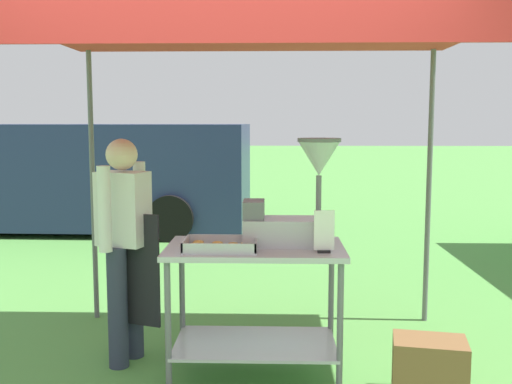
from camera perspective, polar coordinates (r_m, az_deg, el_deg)
name	(u,v)px	position (r m, az deg, el deg)	size (l,w,h in m)	color
ground_plane	(253,240)	(8.77, -0.31, -4.60)	(70.00, 70.00, 0.00)	#519342
stall_canopy	(256,35)	(4.00, -0.04, 14.87)	(3.09, 2.31, 2.38)	slate
donut_cart	(255,284)	(4.01, -0.09, -8.79)	(1.17, 0.68, 0.91)	#B7B7BC
donut_tray	(220,247)	(3.83, -3.49, -5.27)	(0.47, 0.31, 0.07)	#B7B7BC
donut_fryer	(295,203)	(3.94, 3.80, -1.05)	(0.64, 0.29, 0.71)	#B7B7BC
menu_sign	(324,234)	(3.76, 6.56, -4.07)	(0.13, 0.05, 0.27)	black
vendor	(125,239)	(4.31, -12.51, -4.41)	(0.46, 0.53, 1.61)	#2D3347
supply_crate	(429,369)	(4.02, 16.31, -15.99)	(0.50, 0.38, 0.38)	brown
van_navy	(77,175)	(9.98, -16.81, 1.59)	(5.48, 2.20, 1.69)	navy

